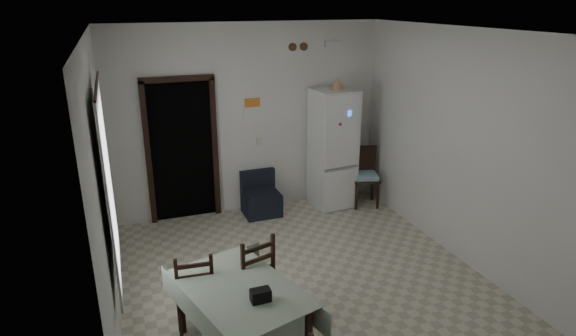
{
  "coord_description": "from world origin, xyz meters",
  "views": [
    {
      "loc": [
        -1.88,
        -4.71,
        3.2
      ],
      "look_at": [
        0.0,
        0.5,
        1.25
      ],
      "focal_mm": 30.0,
      "sensor_mm": 36.0,
      "label": 1
    }
  ],
  "objects_px": {
    "corner_chair": "(365,177)",
    "dining_chair_far_left": "(194,289)",
    "dining_chair_far_right": "(250,274)",
    "navy_seat": "(261,194)",
    "dining_table": "(241,319)",
    "fridge": "(333,149)"
  },
  "relations": [
    {
      "from": "dining_chair_far_left",
      "to": "dining_table",
      "type": "bearing_deg",
      "value": 128.74
    },
    {
      "from": "fridge",
      "to": "dining_chair_far_right",
      "type": "xyz_separation_m",
      "value": [
        -2.05,
        -2.39,
        -0.46
      ]
    },
    {
      "from": "dining_chair_far_left",
      "to": "corner_chair",
      "type": "bearing_deg",
      "value": -140.54
    },
    {
      "from": "navy_seat",
      "to": "dining_chair_far_left",
      "type": "relative_size",
      "value": 0.74
    },
    {
      "from": "dining_table",
      "to": "dining_chair_far_right",
      "type": "height_order",
      "value": "dining_chair_far_right"
    },
    {
      "from": "navy_seat",
      "to": "dining_chair_far_left",
      "type": "height_order",
      "value": "dining_chair_far_left"
    },
    {
      "from": "dining_chair_far_right",
      "to": "dining_chair_far_left",
      "type": "bearing_deg",
      "value": -14.32
    },
    {
      "from": "corner_chair",
      "to": "dining_chair_far_left",
      "type": "bearing_deg",
      "value": -130.37
    },
    {
      "from": "corner_chair",
      "to": "dining_chair_far_right",
      "type": "distance_m",
      "value": 3.34
    },
    {
      "from": "navy_seat",
      "to": "corner_chair",
      "type": "relative_size",
      "value": 0.7
    },
    {
      "from": "dining_chair_far_left",
      "to": "navy_seat",
      "type": "bearing_deg",
      "value": -116.24
    },
    {
      "from": "fridge",
      "to": "dining_chair_far_left",
      "type": "height_order",
      "value": "fridge"
    },
    {
      "from": "navy_seat",
      "to": "dining_chair_far_right",
      "type": "distance_m",
      "value": 2.54
    },
    {
      "from": "navy_seat",
      "to": "dining_table",
      "type": "height_order",
      "value": "dining_table"
    },
    {
      "from": "navy_seat",
      "to": "corner_chair",
      "type": "xyz_separation_m",
      "value": [
        1.69,
        -0.22,
        0.14
      ]
    },
    {
      "from": "corner_chair",
      "to": "dining_chair_far_right",
      "type": "relative_size",
      "value": 0.98
    },
    {
      "from": "dining_table",
      "to": "dining_chair_far_right",
      "type": "relative_size",
      "value": 1.39
    },
    {
      "from": "navy_seat",
      "to": "dining_table",
      "type": "relative_size",
      "value": 0.5
    },
    {
      "from": "fridge",
      "to": "corner_chair",
      "type": "height_order",
      "value": "fridge"
    },
    {
      "from": "dining_table",
      "to": "dining_chair_far_left",
      "type": "height_order",
      "value": "dining_chair_far_left"
    },
    {
      "from": "corner_chair",
      "to": "dining_chair_far_right",
      "type": "bearing_deg",
      "value": -124.93
    },
    {
      "from": "navy_seat",
      "to": "dining_table",
      "type": "distance_m",
      "value": 3.11
    }
  ]
}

